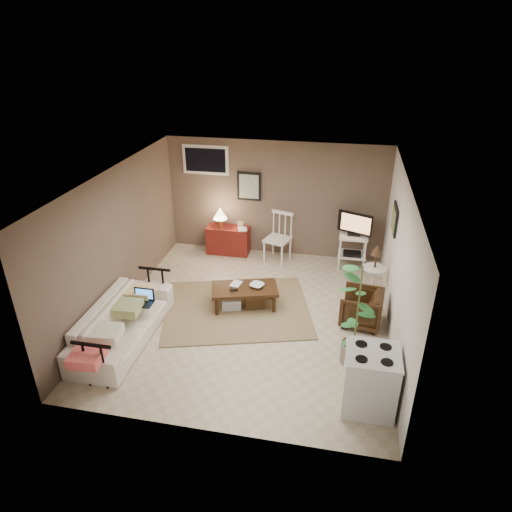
% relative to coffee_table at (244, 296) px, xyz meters
% --- Properties ---
extents(floor, '(5.00, 5.00, 0.00)m').
position_rel_coffee_table_xyz_m(floor, '(0.16, -0.23, -0.24)').
color(floor, '#C1B293').
rests_on(floor, ground).
extents(art_back, '(0.50, 0.03, 0.60)m').
position_rel_coffee_table_xyz_m(art_back, '(-0.39, 2.24, 1.21)').
color(art_back, black).
extents(art_right, '(0.03, 0.60, 0.45)m').
position_rel_coffee_table_xyz_m(art_right, '(2.39, 0.82, 1.28)').
color(art_right, black).
extents(window, '(0.96, 0.03, 0.60)m').
position_rel_coffee_table_xyz_m(window, '(-1.29, 2.24, 1.71)').
color(window, white).
extents(rug, '(2.90, 2.56, 0.02)m').
position_rel_coffee_table_xyz_m(rug, '(-0.12, -0.08, -0.22)').
color(rug, olive).
rests_on(rug, floor).
extents(coffee_table, '(1.23, 0.86, 0.42)m').
position_rel_coffee_table_xyz_m(coffee_table, '(0.00, 0.00, 0.00)').
color(coffee_table, '#36220E').
rests_on(coffee_table, floor).
extents(sofa, '(0.63, 2.14, 0.84)m').
position_rel_coffee_table_xyz_m(sofa, '(-1.64, -1.24, 0.18)').
color(sofa, beige).
rests_on(sofa, floor).
extents(sofa_pillows, '(0.41, 2.04, 0.14)m').
position_rel_coffee_table_xyz_m(sofa_pillows, '(-1.58, -1.49, 0.28)').
color(sofa_pillows, beige).
rests_on(sofa_pillows, sofa).
extents(sofa_end_rails, '(0.58, 2.14, 0.72)m').
position_rel_coffee_table_xyz_m(sofa_end_rails, '(-1.51, -1.24, 0.12)').
color(sofa_end_rails, black).
rests_on(sofa_end_rails, floor).
extents(laptop, '(0.33, 0.24, 0.22)m').
position_rel_coffee_table_xyz_m(laptop, '(-1.43, -0.88, 0.31)').
color(laptop, black).
rests_on(laptop, sofa).
extents(red_console, '(0.89, 0.40, 1.03)m').
position_rel_coffee_table_xyz_m(red_console, '(-0.82, 2.04, 0.12)').
color(red_console, maroon).
rests_on(red_console, floor).
extents(spindle_chair, '(0.59, 0.59, 1.04)m').
position_rel_coffee_table_xyz_m(spindle_chair, '(0.29, 1.87, 0.25)').
color(spindle_chair, white).
rests_on(spindle_chair, floor).
extents(tv_stand, '(0.67, 0.45, 1.17)m').
position_rel_coffee_table_xyz_m(tv_stand, '(1.79, 1.88, 0.38)').
color(tv_stand, white).
rests_on(tv_stand, floor).
extents(side_table, '(0.40, 0.40, 1.07)m').
position_rel_coffee_table_xyz_m(side_table, '(2.16, 0.70, 0.43)').
color(side_table, white).
rests_on(side_table, floor).
extents(armchair, '(0.67, 0.71, 0.65)m').
position_rel_coffee_table_xyz_m(armchair, '(1.96, -0.08, 0.09)').
color(armchair, '#321B0D').
rests_on(armchair, floor).
extents(potted_plant, '(0.40, 0.40, 1.60)m').
position_rel_coffee_table_xyz_m(potted_plant, '(1.85, -1.09, 0.62)').
color(potted_plant, gray).
rests_on(potted_plant, floor).
extents(stove, '(0.66, 0.62, 0.87)m').
position_rel_coffee_table_xyz_m(stove, '(2.04, -1.95, 0.19)').
color(stove, silver).
rests_on(stove, floor).
extents(bowl, '(0.24, 0.12, 0.23)m').
position_rel_coffee_table_xyz_m(bowl, '(0.21, 0.06, 0.28)').
color(bowl, '#36220E').
rests_on(bowl, coffee_table).
extents(book_table, '(0.17, 0.05, 0.23)m').
position_rel_coffee_table_xyz_m(book_table, '(-0.24, 0.09, 0.28)').
color(book_table, '#36220E').
rests_on(book_table, coffee_table).
extents(book_console, '(0.18, 0.08, 0.24)m').
position_rel_coffee_table_xyz_m(book_console, '(-0.56, 1.94, 0.48)').
color(book_console, '#36220E').
rests_on(book_console, red_console).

